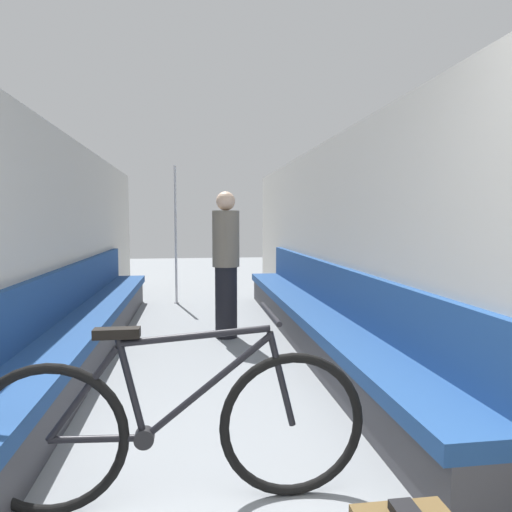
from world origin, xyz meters
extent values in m
cube|color=beige|center=(-1.40, 3.48, 1.09)|extent=(0.10, 10.15, 2.17)
cube|color=beige|center=(1.40, 3.48, 1.09)|extent=(0.10, 10.15, 2.17)
cube|color=#3D3D42|center=(-1.11, 3.72, 0.16)|extent=(0.41, 5.85, 0.32)
cube|color=navy|center=(-1.11, 3.72, 0.37)|extent=(0.48, 5.85, 0.10)
cube|color=navy|center=(-1.31, 3.72, 0.64)|extent=(0.07, 5.85, 0.44)
cube|color=#3D3D42|center=(1.11, 3.72, 0.16)|extent=(0.41, 5.85, 0.32)
cube|color=navy|center=(1.11, 3.72, 0.37)|extent=(0.48, 5.85, 0.10)
cube|color=navy|center=(1.31, 3.72, 0.64)|extent=(0.07, 5.85, 0.44)
torus|color=black|center=(-0.75, 1.21, 0.35)|extent=(0.69, 0.05, 0.69)
torus|color=black|center=(0.35, 1.21, 0.35)|extent=(0.69, 0.05, 0.69)
cylinder|color=black|center=(-0.54, 1.21, 0.34)|extent=(0.41, 0.03, 0.05)
cylinder|color=black|center=(-0.60, 1.21, 0.55)|extent=(0.33, 0.03, 0.42)
cylinder|color=black|center=(-0.39, 1.21, 0.57)|extent=(0.14, 0.03, 0.49)
cylinder|color=black|center=(-0.05, 1.21, 0.55)|extent=(0.59, 0.03, 0.47)
cylinder|color=black|center=(-0.10, 1.21, 0.79)|extent=(0.69, 0.03, 0.08)
cylinder|color=black|center=(0.29, 1.21, 0.57)|extent=(0.14, 0.03, 0.46)
cylinder|color=black|center=(-0.34, 1.21, 0.33)|extent=(0.09, 0.06, 0.09)
cube|color=black|center=(-0.45, 1.21, 0.81)|extent=(0.20, 0.07, 0.04)
cylinder|color=black|center=(0.24, 1.21, 0.88)|extent=(0.02, 0.46, 0.02)
cylinder|color=gray|center=(-0.36, 6.41, 0.01)|extent=(0.08, 0.08, 0.01)
cylinder|color=silver|center=(-0.36, 6.41, 1.08)|extent=(0.04, 0.04, 2.15)
cylinder|color=black|center=(0.26, 4.20, 0.40)|extent=(0.25, 0.25, 0.80)
cylinder|color=#756B5B|center=(0.26, 4.20, 1.11)|extent=(0.30, 0.30, 0.62)
sphere|color=beige|center=(0.26, 4.20, 1.52)|extent=(0.21, 0.21, 0.21)
camera|label=1|loc=(-0.12, -0.83, 1.31)|focal=32.00mm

